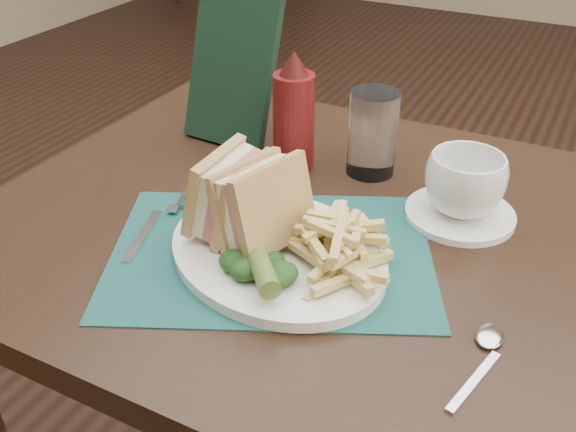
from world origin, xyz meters
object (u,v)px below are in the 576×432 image
object	(u,v)px
drinking_glass	(372,133)
ketchup_bottle	(294,111)
plate	(277,253)
sandwich_half_b	(251,198)
placemat	(271,253)
saucer	(460,214)
check_presenter	(232,69)
coffee_cup	(465,184)
sandwich_half_a	(214,189)
table_main	(308,402)

from	to	relation	value
drinking_glass	ketchup_bottle	size ratio (longest dim) A/B	0.70
plate	sandwich_half_b	size ratio (longest dim) A/B	2.62
drinking_glass	placemat	bearing A→B (deg)	-96.98
plate	saucer	distance (m)	0.27
placemat	check_presenter	world-z (taller)	check_presenter
sandwich_half_b	ketchup_bottle	size ratio (longest dim) A/B	0.61
placemat	ketchup_bottle	bearing A→B (deg)	110.00
saucer	coffee_cup	xyz separation A→B (m)	(0.00, 0.00, 0.05)
ketchup_bottle	check_presenter	distance (m)	0.15
plate	sandwich_half_a	xyz separation A→B (m)	(-0.09, 0.01, 0.06)
drinking_glass	ketchup_bottle	distance (m)	0.12
drinking_glass	ketchup_bottle	world-z (taller)	ketchup_bottle
saucer	drinking_glass	bearing A→B (deg)	156.75
sandwich_half_a	check_presenter	size ratio (longest dim) A/B	0.45
plate	sandwich_half_a	world-z (taller)	sandwich_half_a
table_main	plate	distance (m)	0.40
sandwich_half_a	coffee_cup	world-z (taller)	sandwich_half_a
sandwich_half_b	ketchup_bottle	bearing A→B (deg)	120.74
check_presenter	ketchup_bottle	bearing A→B (deg)	-16.60
plate	coffee_cup	xyz separation A→B (m)	(0.18, 0.20, 0.04)
table_main	sandwich_half_b	distance (m)	0.46
check_presenter	sandwich_half_b	bearing A→B (deg)	-51.43
plate	coffee_cup	world-z (taller)	coffee_cup
saucer	sandwich_half_b	bearing A→B (deg)	-138.71
table_main	sandwich_half_b	bearing A→B (deg)	-110.34
placemat	drinking_glass	bearing A→B (deg)	83.02
coffee_cup	check_presenter	xyz separation A→B (m)	(-0.41, 0.08, 0.07)
sandwich_half_a	check_presenter	distance (m)	0.31
placemat	sandwich_half_a	distance (m)	0.11
placemat	ketchup_bottle	size ratio (longest dim) A/B	2.17
placemat	sandwich_half_b	bearing A→B (deg)	175.51
table_main	sandwich_half_a	world-z (taller)	sandwich_half_a
placemat	drinking_glass	size ratio (longest dim) A/B	3.11
check_presenter	saucer	bearing A→B (deg)	-7.59
plate	ketchup_bottle	distance (m)	0.26
sandwich_half_b	drinking_glass	world-z (taller)	same
table_main	saucer	world-z (taller)	saucer
plate	coffee_cup	size ratio (longest dim) A/B	2.79
sandwich_half_b	sandwich_half_a	bearing A→B (deg)	-163.07
sandwich_half_b	ketchup_bottle	world-z (taller)	ketchup_bottle
table_main	sandwich_half_b	world-z (taller)	sandwich_half_b
plate	drinking_glass	size ratio (longest dim) A/B	2.31
plate	saucer	size ratio (longest dim) A/B	2.00
placemat	sandwich_half_b	size ratio (longest dim) A/B	3.53
ketchup_bottle	table_main	bearing A→B (deg)	-53.53
drinking_glass	check_presenter	xyz separation A→B (m)	(-0.25, 0.01, 0.06)
placemat	check_presenter	distance (m)	0.37
coffee_cup	drinking_glass	size ratio (longest dim) A/B	0.83
table_main	ketchup_bottle	xyz separation A→B (m)	(-0.09, 0.12, 0.47)
placemat	drinking_glass	world-z (taller)	drinking_glass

